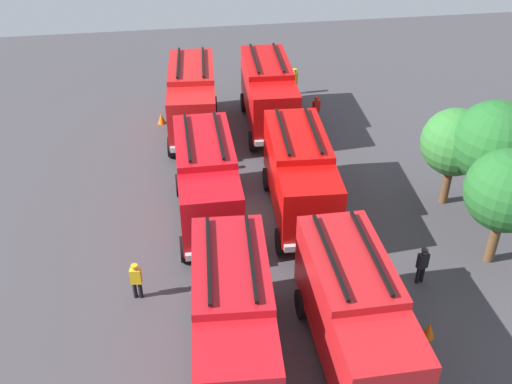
{
  "coord_description": "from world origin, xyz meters",
  "views": [
    {
      "loc": [
        22.08,
        -3.37,
        16.35
      ],
      "look_at": [
        0.0,
        0.0,
        1.4
      ],
      "focal_mm": 42.11,
      "sensor_mm": 36.0,
      "label": 1
    }
  ],
  "objects_px": {
    "fire_truck_1": "(207,180)",
    "firefighter_3": "(422,264)",
    "fire_truck_4": "(300,174)",
    "firefighter_0": "(316,109)",
    "tree_0": "(455,143)",
    "firefighter_1": "(198,156)",
    "tree_2": "(507,191)",
    "fire_truck_5": "(355,312)",
    "traffic_cone_0": "(429,330)",
    "firefighter_4": "(136,280)",
    "fire_truck_2": "(233,317)",
    "fire_truck_0": "(192,98)",
    "traffic_cone_2": "(162,118)",
    "tree_1": "(494,143)",
    "traffic_cone_1": "(341,210)",
    "firefighter_2": "(294,80)",
    "fire_truck_3": "(268,92)"
  },
  "relations": [
    {
      "from": "traffic_cone_0",
      "to": "firefighter_4",
      "type": "bearing_deg",
      "value": -109.44
    },
    {
      "from": "fire_truck_1",
      "to": "firefighter_2",
      "type": "height_order",
      "value": "fire_truck_1"
    },
    {
      "from": "firefighter_1",
      "to": "tree_0",
      "type": "height_order",
      "value": "tree_0"
    },
    {
      "from": "firefighter_1",
      "to": "tree_2",
      "type": "height_order",
      "value": "tree_2"
    },
    {
      "from": "fire_truck_2",
      "to": "firefighter_3",
      "type": "distance_m",
      "value": 8.42
    },
    {
      "from": "tree_1",
      "to": "fire_truck_1",
      "type": "bearing_deg",
      "value": -97.04
    },
    {
      "from": "fire_truck_1",
      "to": "tree_2",
      "type": "relative_size",
      "value": 1.4
    },
    {
      "from": "fire_truck_0",
      "to": "fire_truck_5",
      "type": "height_order",
      "value": "same"
    },
    {
      "from": "traffic_cone_1",
      "to": "traffic_cone_0",
      "type": "bearing_deg",
      "value": 8.49
    },
    {
      "from": "traffic_cone_0",
      "to": "tree_1",
      "type": "bearing_deg",
      "value": 142.86
    },
    {
      "from": "fire_truck_5",
      "to": "tree_0",
      "type": "bearing_deg",
      "value": 139.92
    },
    {
      "from": "fire_truck_1",
      "to": "traffic_cone_2",
      "type": "bearing_deg",
      "value": -168.91
    },
    {
      "from": "fire_truck_5",
      "to": "tree_2",
      "type": "distance_m",
      "value": 8.43
    },
    {
      "from": "fire_truck_0",
      "to": "firefighter_1",
      "type": "relative_size",
      "value": 4.15
    },
    {
      "from": "firefighter_2",
      "to": "tree_1",
      "type": "xyz_separation_m",
      "value": [
        14.43,
        5.64,
        2.86
      ]
    },
    {
      "from": "traffic_cone_1",
      "to": "fire_truck_4",
      "type": "bearing_deg",
      "value": -105.71
    },
    {
      "from": "fire_truck_0",
      "to": "tree_2",
      "type": "bearing_deg",
      "value": 44.74
    },
    {
      "from": "tree_2",
      "to": "firefighter_3",
      "type": "bearing_deg",
      "value": -75.75
    },
    {
      "from": "firefighter_3",
      "to": "tree_0",
      "type": "bearing_deg",
      "value": -44.4
    },
    {
      "from": "fire_truck_2",
      "to": "traffic_cone_1",
      "type": "height_order",
      "value": "fire_truck_2"
    },
    {
      "from": "fire_truck_5",
      "to": "firefighter_3",
      "type": "distance_m",
      "value": 5.19
    },
    {
      "from": "fire_truck_1",
      "to": "fire_truck_2",
      "type": "bearing_deg",
      "value": 1.34
    },
    {
      "from": "traffic_cone_0",
      "to": "fire_truck_2",
      "type": "bearing_deg",
      "value": -89.28
    },
    {
      "from": "fire_truck_4",
      "to": "firefighter_1",
      "type": "distance_m",
      "value": 6.18
    },
    {
      "from": "firefighter_2",
      "to": "fire_truck_3",
      "type": "bearing_deg",
      "value": 150.73
    },
    {
      "from": "firefighter_4",
      "to": "traffic_cone_2",
      "type": "distance_m",
      "value": 14.68
    },
    {
      "from": "firefighter_0",
      "to": "tree_0",
      "type": "distance_m",
      "value": 10.04
    },
    {
      "from": "fire_truck_3",
      "to": "fire_truck_1",
      "type": "bearing_deg",
      "value": -23.76
    },
    {
      "from": "fire_truck_5",
      "to": "fire_truck_1",
      "type": "bearing_deg",
      "value": -155.03
    },
    {
      "from": "fire_truck_0",
      "to": "fire_truck_5",
      "type": "relative_size",
      "value": 1.02
    },
    {
      "from": "firefighter_2",
      "to": "tree_0",
      "type": "relative_size",
      "value": 0.36
    },
    {
      "from": "tree_1",
      "to": "fire_truck_2",
      "type": "bearing_deg",
      "value": -60.64
    },
    {
      "from": "fire_truck_1",
      "to": "firefighter_3",
      "type": "relative_size",
      "value": 4.33
    },
    {
      "from": "fire_truck_2",
      "to": "traffic_cone_0",
      "type": "xyz_separation_m",
      "value": [
        -0.09,
        7.04,
        -1.83
      ]
    },
    {
      "from": "tree_1",
      "to": "firefighter_3",
      "type": "bearing_deg",
      "value": -47.87
    },
    {
      "from": "firefighter_3",
      "to": "tree_0",
      "type": "height_order",
      "value": "tree_0"
    },
    {
      "from": "fire_truck_1",
      "to": "fire_truck_5",
      "type": "relative_size",
      "value": 1.0
    },
    {
      "from": "fire_truck_1",
      "to": "firefighter_3",
      "type": "xyz_separation_m",
      "value": [
        5.44,
        7.96,
        -1.22
      ]
    },
    {
      "from": "fire_truck_4",
      "to": "tree_2",
      "type": "relative_size",
      "value": 1.43
    },
    {
      "from": "firefighter_4",
      "to": "traffic_cone_2",
      "type": "height_order",
      "value": "firefighter_4"
    },
    {
      "from": "fire_truck_1",
      "to": "firefighter_0",
      "type": "bearing_deg",
      "value": 141.02
    },
    {
      "from": "fire_truck_0",
      "to": "firefighter_4",
      "type": "bearing_deg",
      "value": -9.02
    },
    {
      "from": "firefighter_1",
      "to": "tree_0",
      "type": "xyz_separation_m",
      "value": [
        4.4,
        11.33,
        2.22
      ]
    },
    {
      "from": "fire_truck_0",
      "to": "firefighter_1",
      "type": "height_order",
      "value": "fire_truck_0"
    },
    {
      "from": "fire_truck_0",
      "to": "fire_truck_1",
      "type": "bearing_deg",
      "value": 4.43
    },
    {
      "from": "fire_truck_1",
      "to": "firefighter_4",
      "type": "bearing_deg",
      "value": -33.82
    },
    {
      "from": "firefighter_4",
      "to": "traffic_cone_1",
      "type": "xyz_separation_m",
      "value": [
        -3.96,
        9.18,
        -0.55
      ]
    },
    {
      "from": "firefighter_0",
      "to": "firefighter_4",
      "type": "height_order",
      "value": "firefighter_0"
    },
    {
      "from": "firefighter_2",
      "to": "tree_2",
      "type": "xyz_separation_m",
      "value": [
        17.49,
        4.7,
        2.5
      ]
    },
    {
      "from": "fire_truck_4",
      "to": "firefighter_3",
      "type": "xyz_separation_m",
      "value": [
        5.31,
        3.8,
        -1.22
      ]
    }
  ]
}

